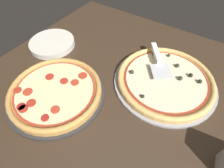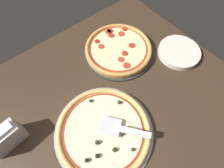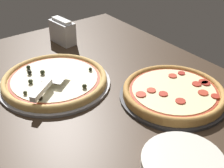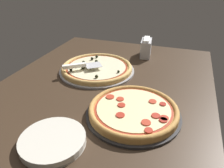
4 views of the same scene
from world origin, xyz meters
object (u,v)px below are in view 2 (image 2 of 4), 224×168
pizza_front (104,131)px  napkin_holder (5,138)px  plate_stack (179,52)px  pizza_back (118,49)px  serving_spatula (130,131)px

pizza_front → napkin_holder: 39.08cm
pizza_front → plate_stack: (58.18, 7.94, -0.86)cm
pizza_back → napkin_holder: size_ratio=2.56×
napkin_holder → plate_stack: bearing=-8.5°
pizza_front → pizza_back: 44.83cm
pizza_front → pizza_back: bearing=41.7°
pizza_front → pizza_back: (33.45, 29.83, 0.37)cm
pizza_back → napkin_holder: (-65.88, -8.30, 3.08)cm
pizza_back → serving_spatula: 45.26cm
pizza_front → plate_stack: bearing=7.8°
pizza_front → serving_spatula: 11.28cm
pizza_front → plate_stack: pizza_front is taller
plate_stack → napkin_holder: bearing=171.5°
serving_spatula → napkin_holder: size_ratio=1.41×
serving_spatula → plate_stack: (50.31, 15.33, -4.15)cm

